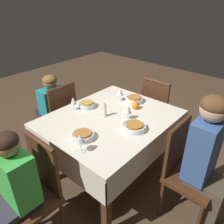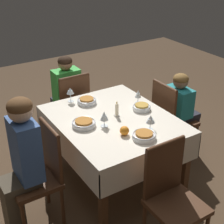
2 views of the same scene
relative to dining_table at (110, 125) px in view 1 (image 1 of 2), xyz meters
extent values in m
plane|color=#4C3826|center=(0.00, 0.00, -0.65)|extent=(8.00, 8.00, 0.00)
cube|color=silver|center=(0.00, 0.00, 0.08)|extent=(1.24, 1.02, 0.04)
cube|color=silver|center=(0.00, 0.51, -0.06)|extent=(1.24, 0.01, 0.23)
cube|color=silver|center=(0.00, -0.51, -0.06)|extent=(1.24, 0.01, 0.23)
cube|color=silver|center=(0.61, 0.00, -0.06)|extent=(0.01, 1.02, 0.23)
cube|color=silver|center=(-0.61, 0.00, -0.06)|extent=(0.01, 1.02, 0.23)
cube|color=#4C2D19|center=(0.55, 0.44, -0.30)|extent=(0.06, 0.06, 0.71)
cube|color=#4C2D19|center=(-0.55, 0.44, -0.30)|extent=(0.06, 0.06, 0.71)
cube|color=#4C2D19|center=(0.55, -0.44, -0.30)|extent=(0.06, 0.06, 0.71)
cube|color=#4C2D19|center=(-0.55, -0.44, -0.30)|extent=(0.06, 0.06, 0.71)
cube|color=#472816|center=(0.09, -0.84, -0.22)|extent=(0.39, 0.39, 0.04)
cube|color=#472816|center=(0.09, -0.66, 0.02)|extent=(0.36, 0.03, 0.45)
cylinder|color=#472816|center=(0.09, -0.66, 0.24)|extent=(0.35, 0.04, 0.04)
cylinder|color=#472816|center=(-0.08, -1.01, -0.45)|extent=(0.03, 0.03, 0.41)
cylinder|color=#472816|center=(0.26, -1.01, -0.45)|extent=(0.03, 0.03, 0.41)
cylinder|color=#472816|center=(-0.08, -0.67, -0.45)|extent=(0.03, 0.03, 0.41)
cylinder|color=#472816|center=(0.26, -0.67, -0.45)|extent=(0.03, 0.03, 0.41)
cube|color=#472816|center=(-0.95, -0.01, -0.22)|extent=(0.39, 0.39, 0.04)
cube|color=#472816|center=(-0.77, -0.01, 0.02)|extent=(0.03, 0.36, 0.45)
cylinder|color=#472816|center=(-0.77, -0.01, 0.24)|extent=(0.04, 0.35, 0.04)
cylinder|color=#472816|center=(-1.12, 0.16, -0.45)|extent=(0.03, 0.03, 0.41)
cylinder|color=#472816|center=(-0.78, 0.16, -0.45)|extent=(0.03, 0.03, 0.41)
cylinder|color=#472816|center=(-0.78, -0.18, -0.45)|extent=(0.03, 0.03, 0.41)
cube|color=#472816|center=(-0.07, 0.84, -0.22)|extent=(0.39, 0.39, 0.04)
cube|color=#472816|center=(-0.07, 0.66, 0.02)|extent=(0.36, 0.03, 0.45)
cylinder|color=#472816|center=(-0.07, 0.66, 0.24)|extent=(0.35, 0.04, 0.04)
cylinder|color=#472816|center=(0.10, 1.01, -0.45)|extent=(0.03, 0.03, 0.41)
cylinder|color=#472816|center=(-0.23, 1.01, -0.45)|extent=(0.03, 0.03, 0.41)
cylinder|color=#472816|center=(0.10, 0.67, -0.45)|extent=(0.03, 0.03, 0.41)
cylinder|color=#472816|center=(-0.23, 0.67, -0.45)|extent=(0.03, 0.03, 0.41)
cube|color=#472816|center=(0.95, -0.03, -0.22)|extent=(0.39, 0.39, 0.04)
cube|color=#472816|center=(0.77, -0.03, 0.02)|extent=(0.03, 0.36, 0.45)
cylinder|color=#472816|center=(0.77, -0.03, 0.24)|extent=(0.04, 0.35, 0.04)
cylinder|color=#472816|center=(1.12, -0.20, -0.45)|extent=(0.03, 0.03, 0.41)
cylinder|color=#472816|center=(1.12, 0.14, -0.45)|extent=(0.03, 0.03, 0.41)
cylinder|color=#472816|center=(0.78, -0.20, -0.45)|extent=(0.03, 0.03, 0.41)
cylinder|color=#472816|center=(0.78, 0.14, -0.45)|extent=(0.03, 0.03, 0.41)
cube|color=#4C4233|center=(0.09, -1.04, -0.43)|extent=(0.22, 0.14, 0.45)
cube|color=#4C4233|center=(0.09, -0.96, -0.17)|extent=(0.24, 0.31, 0.06)
cube|color=#38568E|center=(0.09, -0.87, 0.11)|extent=(0.30, 0.18, 0.51)
sphere|color=#D6A884|center=(0.09, -0.87, 0.46)|extent=(0.19, 0.19, 0.19)
ellipsoid|color=brown|center=(0.09, -0.87, 0.49)|extent=(0.19, 0.19, 0.13)
cube|color=#383342|center=(-1.06, -0.01, -0.17)|extent=(0.31, 0.24, 0.06)
cube|color=green|center=(-0.98, -0.01, 0.06)|extent=(0.18, 0.30, 0.40)
sphere|color=#9E7051|center=(-0.98, -0.01, 0.34)|extent=(0.16, 0.16, 0.16)
ellipsoid|color=black|center=(-0.98, -0.01, 0.36)|extent=(0.16, 0.16, 0.11)
cube|color=#282833|center=(-0.07, 1.04, -0.43)|extent=(0.23, 0.14, 0.45)
cube|color=#282833|center=(-0.07, 0.96, -0.17)|extent=(0.24, 0.31, 0.06)
cube|color=teal|center=(-0.07, 0.87, 0.01)|extent=(0.30, 0.18, 0.32)
sphere|color=#9E7051|center=(-0.07, 0.87, 0.25)|extent=(0.16, 0.16, 0.16)
ellipsoid|color=brown|center=(-0.07, 0.87, 0.28)|extent=(0.16, 0.16, 0.11)
cylinder|color=silver|center=(-0.02, -0.30, 0.11)|extent=(0.21, 0.21, 0.04)
torus|color=silver|center=(-0.02, -0.30, 0.14)|extent=(0.21, 0.21, 0.01)
cylinder|color=#B2702D|center=(-0.02, -0.30, 0.14)|extent=(0.15, 0.15, 0.02)
cylinder|color=white|center=(0.08, -0.15, 0.10)|extent=(0.07, 0.07, 0.00)
cylinder|color=white|center=(0.08, -0.15, 0.13)|extent=(0.01, 0.01, 0.06)
cone|color=white|center=(0.08, -0.15, 0.20)|extent=(0.07, 0.07, 0.08)
cylinder|color=white|center=(0.08, -0.15, 0.18)|extent=(0.04, 0.04, 0.04)
cylinder|color=silver|center=(-0.40, -0.06, 0.11)|extent=(0.19, 0.19, 0.04)
torus|color=silver|center=(-0.40, -0.06, 0.14)|extent=(0.19, 0.19, 0.01)
cylinder|color=#B2702D|center=(-0.40, -0.06, 0.14)|extent=(0.14, 0.14, 0.02)
cylinder|color=white|center=(-0.53, -0.18, 0.10)|extent=(0.06, 0.06, 0.00)
cylinder|color=white|center=(-0.53, -0.18, 0.14)|extent=(0.01, 0.01, 0.08)
cone|color=white|center=(-0.53, -0.18, 0.21)|extent=(0.07, 0.07, 0.06)
cylinder|color=white|center=(-0.53, -0.18, 0.20)|extent=(0.04, 0.04, 0.03)
cylinder|color=silver|center=(0.00, 0.33, 0.11)|extent=(0.18, 0.18, 0.04)
torus|color=silver|center=(0.00, 0.33, 0.14)|extent=(0.17, 0.17, 0.01)
cylinder|color=gold|center=(0.00, 0.33, 0.14)|extent=(0.13, 0.13, 0.02)
cylinder|color=white|center=(-0.14, 0.38, 0.10)|extent=(0.07, 0.07, 0.00)
cylinder|color=white|center=(-0.14, 0.38, 0.13)|extent=(0.01, 0.01, 0.06)
cone|color=white|center=(-0.14, 0.38, 0.20)|extent=(0.06, 0.06, 0.08)
cylinder|color=white|center=(-0.14, 0.38, 0.19)|extent=(0.04, 0.04, 0.03)
cylinder|color=silver|center=(0.43, 0.03, 0.11)|extent=(0.20, 0.20, 0.04)
torus|color=silver|center=(0.43, 0.03, 0.14)|extent=(0.20, 0.20, 0.01)
cylinder|color=#B2702D|center=(0.43, 0.03, 0.14)|extent=(0.14, 0.14, 0.02)
cylinder|color=white|center=(0.34, 0.16, 0.10)|extent=(0.06, 0.06, 0.00)
cylinder|color=white|center=(0.34, 0.16, 0.13)|extent=(0.01, 0.01, 0.06)
cone|color=white|center=(0.34, 0.16, 0.20)|extent=(0.08, 0.08, 0.07)
cylinder|color=white|center=(0.34, 0.16, 0.18)|extent=(0.05, 0.05, 0.03)
cylinder|color=beige|center=(-0.02, 0.05, 0.10)|extent=(0.06, 0.06, 0.01)
cylinder|color=beige|center=(-0.02, 0.05, 0.16)|extent=(0.03, 0.03, 0.11)
ellipsoid|color=#F9C64C|center=(-0.02, 0.05, 0.23)|extent=(0.01, 0.01, 0.03)
sphere|color=orange|center=(0.30, -0.08, 0.13)|extent=(0.08, 0.08, 0.08)
camera|label=1|loc=(-1.36, -1.21, 1.17)|focal=35.00mm
camera|label=2|loc=(2.35, -1.49, 1.61)|focal=55.00mm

